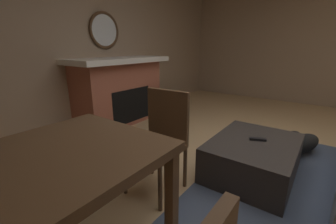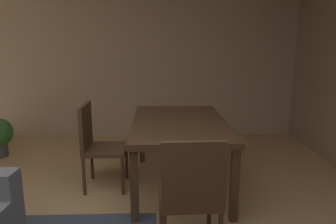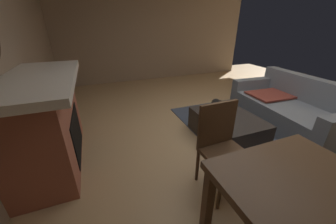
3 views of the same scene
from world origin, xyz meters
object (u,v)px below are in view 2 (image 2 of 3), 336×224
at_px(dining_chair_north, 97,141).
at_px(potted_plant, 0,134).
at_px(dining_table, 179,128).
at_px(dining_chair_west, 191,191).

bearing_deg(dining_chair_north, potted_plant, 56.87).
distance_m(dining_table, dining_chair_north, 0.90).
bearing_deg(dining_chair_west, potted_plant, 47.94).
bearing_deg(dining_table, dining_chair_north, 89.96).
distance_m(dining_chair_north, potted_plant, 1.83).
bearing_deg(potted_plant, dining_chair_north, -123.13).
relative_size(dining_table, dining_chair_north, 1.71).
relative_size(dining_table, potted_plant, 2.94).
height_order(dining_table, potted_plant, dining_table).
bearing_deg(potted_plant, dining_table, -112.42).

